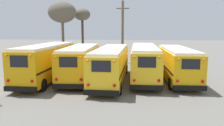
{
  "coord_description": "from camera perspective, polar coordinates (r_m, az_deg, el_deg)",
  "views": [
    {
      "loc": [
        1.95,
        -20.17,
        4.73
      ],
      "look_at": [
        0.0,
        -0.13,
        1.63
      ],
      "focal_mm": 35.0,
      "sensor_mm": 36.0,
      "label": 1
    }
  ],
  "objects": [
    {
      "name": "ground_plane",
      "position": [
        20.81,
        0.03,
        -4.38
      ],
      "size": [
        160.0,
        160.0,
        0.0
      ],
      "primitive_type": "plane",
      "color": "#66635E"
    },
    {
      "name": "school_bus_0",
      "position": [
        21.18,
        -16.64,
        0.47
      ],
      "size": [
        2.52,
        10.18,
        3.35
      ],
      "color": "#E5A00C",
      "rests_on": "ground"
    },
    {
      "name": "school_bus_1",
      "position": [
        20.97,
        -8.2,
        0.36
      ],
      "size": [
        2.96,
        9.56,
        3.13
      ],
      "color": "#E5A00C",
      "rests_on": "ground"
    },
    {
      "name": "school_bus_2",
      "position": [
        19.71,
        -0.19,
        -0.15
      ],
      "size": [
        2.76,
        10.76,
        3.09
      ],
      "color": "yellow",
      "rests_on": "ground"
    },
    {
      "name": "school_bus_3",
      "position": [
        20.9,
        8.42,
        0.44
      ],
      "size": [
        2.59,
        10.23,
        3.2
      ],
      "color": "yellow",
      "rests_on": "ground"
    },
    {
      "name": "school_bus_4",
      "position": [
        21.18,
        16.6,
        0.01
      ],
      "size": [
        2.58,
        9.49,
        3.03
      ],
      "color": "#EAAA0F",
      "rests_on": "ground"
    },
    {
      "name": "utility_pole",
      "position": [
        30.72,
        2.78,
        8.17
      ],
      "size": [
        1.8,
        0.34,
        8.62
      ],
      "color": "brown",
      "rests_on": "ground"
    },
    {
      "name": "bare_tree_0",
      "position": [
        36.46,
        -7.78,
        12.07
      ],
      "size": [
        2.6,
        2.6,
        8.12
      ],
      "color": "#473323",
      "rests_on": "ground"
    },
    {
      "name": "bare_tree_1",
      "position": [
        33.52,
        -12.88,
        12.69
      ],
      "size": [
        4.09,
        4.09,
        8.76
      ],
      "color": "brown",
      "rests_on": "ground"
    },
    {
      "name": "fence_line",
      "position": [
        27.69,
        1.47,
        0.99
      ],
      "size": [
        20.12,
        0.06,
        1.42
      ],
      "color": "#939399",
      "rests_on": "ground"
    }
  ]
}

